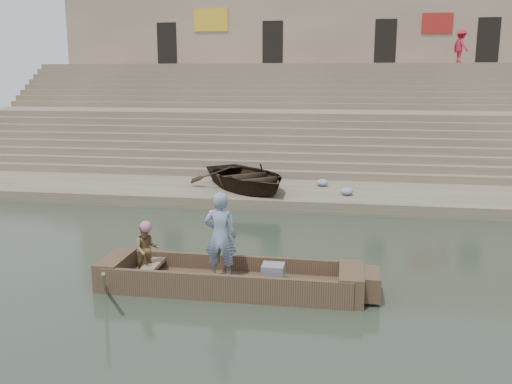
% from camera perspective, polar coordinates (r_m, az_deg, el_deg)
% --- Properties ---
extents(ground, '(120.00, 120.00, 0.00)m').
position_cam_1_polar(ground, '(12.66, -3.89, -8.66)').
color(ground, '#2A3628').
rests_on(ground, ground).
extents(lower_landing, '(32.00, 4.00, 0.40)m').
position_cam_1_polar(lower_landing, '(20.17, 1.26, -0.20)').
color(lower_landing, gray).
rests_on(lower_landing, ground).
extents(mid_landing, '(32.00, 3.00, 2.80)m').
position_cam_1_polar(mid_landing, '(27.33, 3.49, 5.55)').
color(mid_landing, gray).
rests_on(mid_landing, ground).
extents(upper_landing, '(32.00, 3.00, 5.20)m').
position_cam_1_polar(upper_landing, '(34.18, 4.74, 8.84)').
color(upper_landing, gray).
rests_on(upper_landing, ground).
extents(ghat_steps, '(32.00, 11.00, 5.20)m').
position_cam_1_polar(ghat_steps, '(28.97, 3.85, 6.70)').
color(ghat_steps, gray).
rests_on(ghat_steps, ground).
extents(building_wall, '(32.00, 5.07, 11.20)m').
position_cam_1_polar(building_wall, '(38.13, 5.32, 13.66)').
color(building_wall, tan).
rests_on(building_wall, ground).
extents(main_rowboat, '(5.00, 1.30, 0.22)m').
position_cam_1_polar(main_rowboat, '(11.79, -2.79, -9.67)').
color(main_rowboat, brown).
rests_on(main_rowboat, ground).
extents(rowboat_trim, '(6.04, 2.63, 1.80)m').
position_cam_1_polar(rowboat_trim, '(11.67, -1.80, -8.86)').
color(rowboat_trim, brown).
rests_on(rowboat_trim, ground).
extents(standing_man, '(0.70, 0.47, 1.90)m').
position_cam_1_polar(standing_man, '(11.52, -3.74, -4.62)').
color(standing_man, navy).
rests_on(standing_man, main_rowboat).
extents(rowing_man, '(0.67, 0.61, 1.13)m').
position_cam_1_polar(rowing_man, '(12.12, -11.37, -5.89)').
color(rowing_man, '#2A803A').
rests_on(rowing_man, main_rowboat).
extents(television, '(0.46, 0.42, 0.40)m').
position_cam_1_polar(television, '(11.53, 1.74, -8.52)').
color(television, slate).
rests_on(television, main_rowboat).
extents(beached_rowboat, '(5.34, 5.55, 0.94)m').
position_cam_1_polar(beached_rowboat, '(19.91, -1.00, 1.60)').
color(beached_rowboat, '#2D2116').
rests_on(beached_rowboat, lower_landing).
extents(pedestrian, '(1.09, 1.36, 1.84)m').
position_cam_1_polar(pedestrian, '(33.75, 20.62, 14.08)').
color(pedestrian, '#AA1C2F').
rests_on(pedestrian, upper_landing).
extents(cloth_bundles, '(1.36, 1.90, 0.26)m').
position_cam_1_polar(cloth_bundles, '(19.99, 8.17, 0.55)').
color(cloth_bundles, '#3F5999').
rests_on(cloth_bundles, lower_landing).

